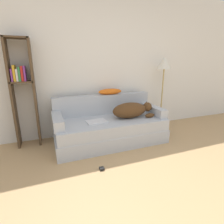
{
  "coord_description": "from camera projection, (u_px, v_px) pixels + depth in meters",
  "views": [
    {
      "loc": [
        -1.11,
        -0.84,
        1.36
      ],
      "look_at": [
        -0.1,
        1.76,
        0.57
      ],
      "focal_mm": 28.0,
      "sensor_mm": 36.0,
      "label": 1
    }
  ],
  "objects": [
    {
      "name": "bookshelf",
      "position": [
        23.0,
        88.0,
        2.77
      ],
      "size": [
        0.36,
        0.26,
        1.73
      ],
      "color": "#4C3823",
      "rests_on": "ground_plane"
    },
    {
      "name": "power_adapter",
      "position": [
        102.0,
        169.0,
        2.3
      ],
      "size": [
        0.06,
        0.06,
        0.03
      ],
      "color": "black",
      "rests_on": "ground_plane"
    },
    {
      "name": "couch_arm_left",
      "position": [
        57.0,
        121.0,
        2.7
      ],
      "size": [
        0.15,
        0.69,
        0.15
      ],
      "color": "#B2B7BC",
      "rests_on": "couch"
    },
    {
      "name": "wall_back",
      "position": [
        104.0,
        63.0,
        3.33
      ],
      "size": [
        7.85,
        0.06,
        2.7
      ],
      "color": "silver",
      "rests_on": "ground_plane"
    },
    {
      "name": "couch_backrest",
      "position": [
        103.0,
        104.0,
        3.31
      ],
      "size": [
        1.85,
        0.15,
        0.36
      ],
      "color": "#B2B7BC",
      "rests_on": "couch"
    },
    {
      "name": "couch",
      "position": [
        110.0,
        130.0,
        3.09
      ],
      "size": [
        1.89,
        0.88,
        0.42
      ],
      "color": "#B2B7BC",
      "rests_on": "ground_plane"
    },
    {
      "name": "floor_lamp",
      "position": [
        164.0,
        69.0,
        3.5
      ],
      "size": [
        0.28,
        0.28,
        1.47
      ],
      "color": "tan",
      "rests_on": "ground_plane"
    },
    {
      "name": "dog",
      "position": [
        132.0,
        110.0,
        3.07
      ],
      "size": [
        0.76,
        0.31,
        0.27
      ],
      "color": "#513319",
      "rests_on": "couch"
    },
    {
      "name": "laptop",
      "position": [
        96.0,
        121.0,
        2.87
      ],
      "size": [
        0.35,
        0.26,
        0.02
      ],
      "rotation": [
        0.0,
        0.0,
        0.11
      ],
      "color": "silver",
      "rests_on": "couch"
    },
    {
      "name": "throw_pillow",
      "position": [
        110.0,
        92.0,
        3.27
      ],
      "size": [
        0.45,
        0.17,
        0.11
      ],
      "color": "orange",
      "rests_on": "couch_backrest"
    },
    {
      "name": "couch_arm_right",
      "position": [
        153.0,
        110.0,
        3.3
      ],
      "size": [
        0.15,
        0.69,
        0.15
      ],
      "color": "#B2B7BC",
      "rests_on": "couch"
    }
  ]
}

